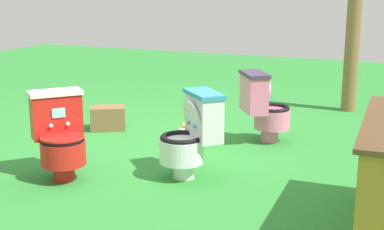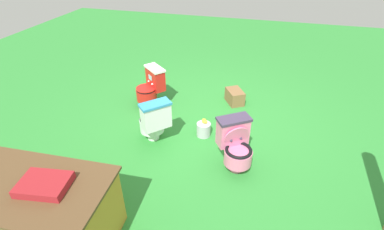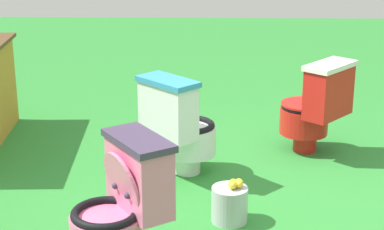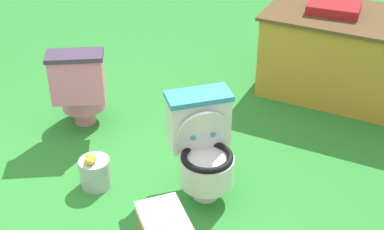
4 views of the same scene
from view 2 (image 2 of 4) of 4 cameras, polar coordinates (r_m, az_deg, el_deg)
The scene contains 7 objects.
ground at distance 4.81m, azimuth 3.22°, elevation -1.73°, with size 14.00×14.00×0.00m, color #2D8433.
toilet_red at distance 5.20m, azimuth -8.32°, elevation 5.58°, with size 0.63×0.64×0.73m.
toilet_white at distance 4.25m, azimuth -7.69°, elevation -1.10°, with size 0.63×0.63×0.73m.
toilet_pink at distance 3.80m, azimuth 8.74°, elevation -5.88°, with size 0.61×0.63×0.73m.
vendor_table at distance 3.34m, azimuth -28.15°, elevation -16.89°, with size 1.50×0.93×0.85m.
small_crate at distance 5.39m, azimuth 8.57°, elevation 3.69°, with size 0.38×0.26×0.26m, color brown.
lemon_bucket at distance 4.48m, azimuth 2.34°, elevation -2.83°, with size 0.22×0.22×0.28m.
Camera 2 is at (-0.77, 3.88, 2.74)m, focal length 26.55 mm.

